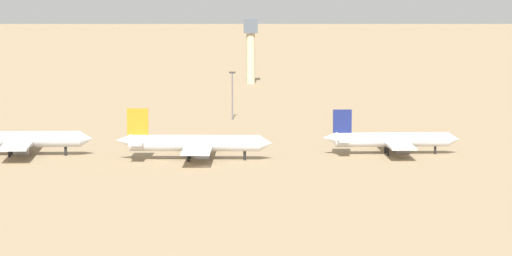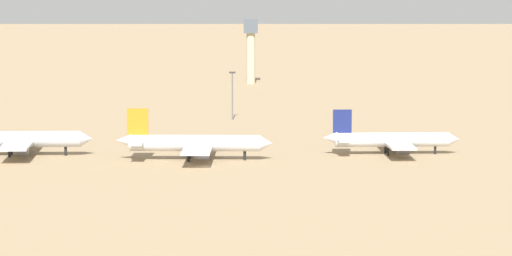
# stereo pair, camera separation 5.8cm
# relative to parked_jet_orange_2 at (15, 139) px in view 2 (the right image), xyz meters

# --- Properties ---
(ground) EXTENTS (4000.00, 4000.00, 0.00)m
(ground) POSITION_rel_parked_jet_orange_2_xyz_m (44.06, -17.32, -3.86)
(ground) COLOR #9E8460
(parked_jet_orange_2) EXTENTS (35.63, 29.85, 11.79)m
(parked_jet_orange_2) POSITION_rel_parked_jet_orange_2_xyz_m (0.00, 0.00, 0.00)
(parked_jet_orange_2) COLOR silver
(parked_jet_orange_2) RESTS_ON ground
(parked_jet_orange_3) EXTENTS (35.53, 29.83, 11.75)m
(parked_jet_orange_3) POSITION_rel_parked_jet_orange_2_xyz_m (41.44, -7.67, -0.01)
(parked_jet_orange_3) COLOR silver
(parked_jet_orange_3) RESTS_ON ground
(parked_jet_navy_4) EXTENTS (32.02, 26.83, 10.60)m
(parked_jet_navy_4) POSITION_rel_parked_jet_orange_2_xyz_m (87.18, 0.18, -0.39)
(parked_jet_navy_4) COLOR silver
(parked_jet_navy_4) RESTS_ON ground
(control_tower) EXTENTS (5.20, 5.20, 24.20)m
(control_tower) POSITION_rel_parked_jet_orange_2_xyz_m (58.30, 188.12, 10.74)
(control_tower) COLOR #C6B793
(control_tower) RESTS_ON ground
(light_pole_east) EXTENTS (1.80, 0.50, 13.80)m
(light_pole_east) POSITION_rel_parked_jet_orange_2_xyz_m (50.75, 71.23, 4.21)
(light_pole_east) COLOR #59595E
(light_pole_east) RESTS_ON ground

